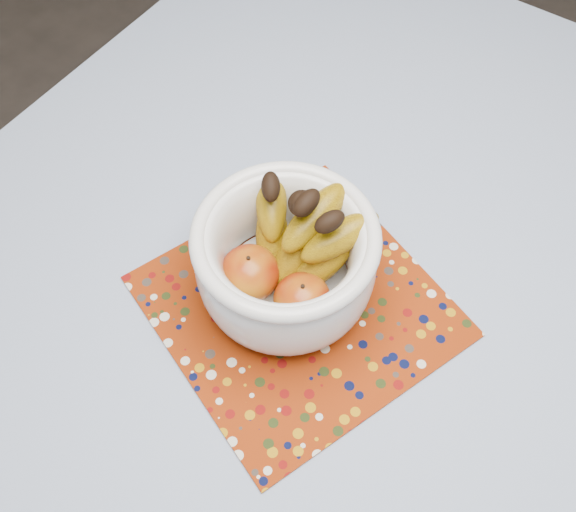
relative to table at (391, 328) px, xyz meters
The scene contains 4 objects.
table is the anchor object (origin of this frame).
tablecloth 0.08m from the table, ahead, with size 1.32×1.32×0.01m, color #647CA8.
placemat 0.16m from the table, 140.36° to the right, with size 0.34×0.34×0.00m, color maroon.
fruit_bowl 0.22m from the table, 151.98° to the right, with size 0.25×0.23×0.18m.
Camera 1 is at (0.12, -0.44, 1.54)m, focal length 42.00 mm.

